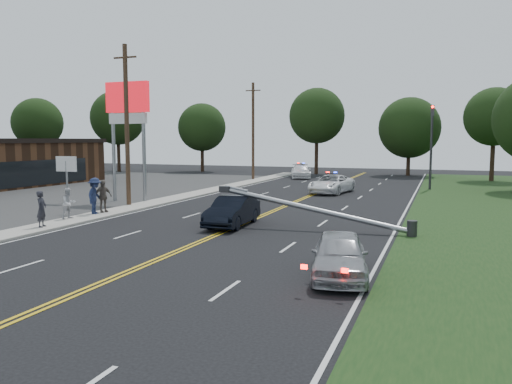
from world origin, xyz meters
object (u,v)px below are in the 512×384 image
at_px(waiting_sedan, 339,255).
at_px(bystander_a, 42,209).
at_px(crashed_sedan, 232,211).
at_px(emergency_b, 301,171).
at_px(fallen_streetlight, 324,211).
at_px(emergency_a, 331,184).
at_px(traffic_signal, 431,139).
at_px(utility_pole_far, 253,131).
at_px(pylon_sign, 128,112).
at_px(bystander_d, 103,196).
at_px(bystander_b, 69,203).
at_px(small_sign, 66,168).
at_px(utility_pole_mid, 127,125).
at_px(bystander_c, 95,196).

xyz_separation_m(waiting_sedan, bystander_a, (-14.64, 3.23, 0.27)).
distance_m(crashed_sedan, emergency_b, 31.12).
distance_m(fallen_streetlight, emergency_b, 31.91).
bearing_deg(emergency_a, traffic_signal, 47.56).
xyz_separation_m(utility_pole_far, crashed_sedan, (8.93, -26.25, -4.36)).
height_order(pylon_sign, emergency_a, pylon_sign).
distance_m(fallen_streetlight, utility_pole_far, 29.54).
relative_size(pylon_sign, emergency_b, 1.59).
height_order(waiting_sedan, bystander_a, bystander_a).
relative_size(utility_pole_far, bystander_d, 5.52).
relative_size(traffic_signal, emergency_b, 1.41).
bearing_deg(traffic_signal, waiting_sedan, -93.69).
distance_m(pylon_sign, traffic_signal, 24.75).
bearing_deg(utility_pole_far, crashed_sedan, -71.22).
distance_m(pylon_sign, bystander_b, 9.50).
bearing_deg(pylon_sign, traffic_signal, 40.39).
relative_size(small_sign, bystander_d, 1.71).
relative_size(fallen_streetlight, emergency_a, 1.81).
relative_size(small_sign, crashed_sedan, 0.71).
bearing_deg(waiting_sedan, traffic_signal, 75.12).
xyz_separation_m(utility_pole_far, bystander_a, (0.96, -30.28, -4.11)).
bearing_deg(emergency_a, fallen_streetlight, -70.16).
bearing_deg(emergency_b, small_sign, -125.61).
bearing_deg(pylon_sign, utility_pole_far, 86.28).
bearing_deg(small_sign, fallen_streetlight, -12.40).
xyz_separation_m(emergency_a, emergency_b, (-6.41, 14.18, 0.01)).
relative_size(crashed_sedan, bystander_a, 2.58).
distance_m(emergency_b, bystander_a, 34.87).
bearing_deg(pylon_sign, fallen_streetlight, -22.22).
bearing_deg(bystander_b, utility_pole_mid, 18.91).
height_order(small_sign, utility_pole_mid, utility_pole_mid).
bearing_deg(waiting_sedan, fallen_streetlight, 95.20).
height_order(emergency_a, bystander_c, bystander_c).
height_order(bystander_a, bystander_d, bystander_d).
bearing_deg(crashed_sedan, utility_pole_far, 105.77).
height_order(waiting_sedan, bystander_b, bystander_b).
distance_m(utility_pole_mid, bystander_d, 5.29).
bearing_deg(fallen_streetlight, emergency_b, 107.30).
bearing_deg(small_sign, bystander_d, -31.66).
xyz_separation_m(utility_pole_mid, waiting_sedan, (15.60, -11.51, -4.39)).
bearing_deg(bystander_b, traffic_signal, -20.79).
distance_m(traffic_signal, utility_pole_mid, 25.12).
height_order(pylon_sign, utility_pole_mid, utility_pole_mid).
distance_m(pylon_sign, crashed_sedan, 13.09).
bearing_deg(emergency_b, bystander_d, -113.70).
bearing_deg(crashed_sedan, utility_pole_mid, 151.53).
relative_size(traffic_signal, bystander_a, 4.15).
xyz_separation_m(pylon_sign, small_sign, (-3.50, -2.00, -3.66)).
distance_m(utility_pole_mid, bystander_a, 9.30).
bearing_deg(waiting_sedan, emergency_b, 95.94).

